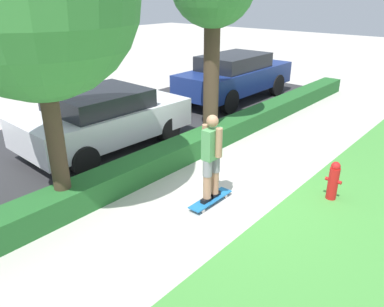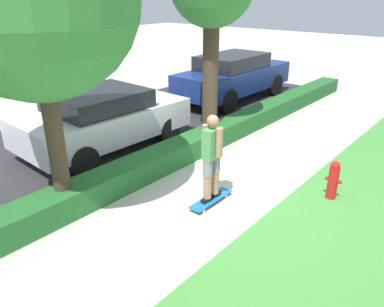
{
  "view_description": "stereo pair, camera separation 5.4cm",
  "coord_description": "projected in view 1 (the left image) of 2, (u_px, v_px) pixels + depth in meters",
  "views": [
    {
      "loc": [
        -5.02,
        -3.58,
        3.48
      ],
      "look_at": [
        -0.16,
        0.6,
        0.71
      ],
      "focal_mm": 35.0,
      "sensor_mm": 36.0,
      "label": 1
    },
    {
      "loc": [
        -5.06,
        -3.54,
        3.48
      ],
      "look_at": [
        -0.16,
        0.6,
        0.71
      ],
      "focal_mm": 35.0,
      "sensor_mm": 36.0,
      "label": 2
    }
  ],
  "objects": [
    {
      "name": "ground_plane",
      "position": [
        222.0,
        194.0,
        7.02
      ],
      "size": [
        60.0,
        60.0,
        0.0
      ],
      "primitive_type": "plane",
      "color": "#BCB7AD"
    },
    {
      "name": "skater_person",
      "position": [
        212.0,
        156.0,
        6.34
      ],
      "size": [
        0.48,
        0.4,
        1.56
      ],
      "color": "black",
      "rests_on": "skateboard"
    },
    {
      "name": "skateboard",
      "position": [
        211.0,
        199.0,
        6.67
      ],
      "size": [
        0.97,
        0.24,
        0.09
      ],
      "color": "#1E6BAD",
      "rests_on": "ground_plane"
    },
    {
      "name": "fire_hydrant",
      "position": [
        333.0,
        181.0,
        6.7
      ],
      "size": [
        0.18,
        0.29,
        0.74
      ],
      "color": "red",
      "rests_on": "ground_plane"
    },
    {
      "name": "street_asphalt",
      "position": [
        89.0,
        140.0,
        9.53
      ],
      "size": [
        18.41,
        5.0,
        0.01
      ],
      "color": "#2D2D30",
      "rests_on": "ground_plane"
    },
    {
      "name": "parked_car_middle",
      "position": [
        104.0,
        118.0,
        8.82
      ],
      "size": [
        4.02,
        2.06,
        1.41
      ],
      "rotation": [
        0.0,
        0.0,
        -0.03
      ],
      "color": "silver",
      "rests_on": "ground_plane"
    },
    {
      "name": "hedge_row",
      "position": [
        161.0,
        159.0,
        7.89
      ],
      "size": [
        18.41,
        0.6,
        0.46
      ],
      "color": "#236028",
      "rests_on": "ground_plane"
    },
    {
      "name": "parked_car_rear",
      "position": [
        235.0,
        76.0,
        12.79
      ],
      "size": [
        4.74,
        1.82,
        1.57
      ],
      "rotation": [
        0.0,
        0.0,
        0.01
      ],
      "color": "navy",
      "rests_on": "ground_plane"
    }
  ]
}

